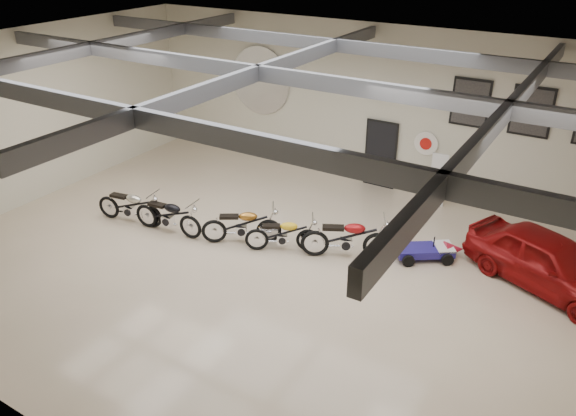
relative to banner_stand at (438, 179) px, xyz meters
The scene contains 18 objects.
floor 6.11m from the banner_stand, 114.52° to the right, with size 16.00×12.00×0.01m, color #C7B398.
ceiling 7.33m from the banner_stand, 114.52° to the right, with size 16.00×12.00×0.01m, color gray.
back_wall 3.04m from the banner_stand, 168.73° to the left, with size 16.00×0.02×5.00m, color beige.
left_wall 11.97m from the banner_stand, 152.37° to the right, with size 0.02×12.00×5.00m, color beige.
ceiling_beams 7.19m from the banner_stand, 114.52° to the right, with size 15.80×11.80×0.32m, color #53545A, non-canonical shape.
door 2.07m from the banner_stand, 167.37° to the left, with size 0.92×0.08×2.10m, color black.
logo_plaque 6.81m from the banner_stand, behind, with size 2.30×0.06×1.16m, color silver, non-canonical shape.
poster_left 2.34m from the banner_stand, 43.11° to the left, with size 1.05×0.08×1.35m, color black, non-canonical shape.
poster_mid 3.10m from the banner_stand, 12.40° to the left, with size 1.05×0.08×1.35m, color black, non-canonical shape.
oil_sign 1.13m from the banner_stand, 143.52° to the left, with size 0.72×0.10×0.72m, color white, non-canonical shape.
banner_stand is the anchor object (origin of this frame).
motorcycle_silver 8.87m from the banner_stand, 141.67° to the right, with size 2.05×0.63×1.07m, color silver, non-canonical shape.
motorcycle_black 7.80m from the banner_stand, 136.39° to the right, with size 2.07×0.64×1.08m, color silver, non-canonical shape.
motorcycle_gold 6.02m from the banner_stand, 127.33° to the right, with size 2.04×0.63×1.06m, color silver, non-canonical shape.
motorcycle_yellow 5.23m from the banner_stand, 118.90° to the right, with size 1.87×0.58×0.97m, color silver, non-canonical shape.
motorcycle_red 4.15m from the banner_stand, 103.82° to the right, with size 2.21×0.69×1.15m, color silver, non-canonical shape.
go_kart 3.14m from the banner_stand, 74.13° to the right, with size 1.72×0.78×0.62m, color navy, non-canonical shape.
vintage_car 4.46m from the banner_stand, 38.39° to the right, with size 3.85×1.55×1.31m, color maroon.
Camera 1 is at (6.58, -9.58, 7.47)m, focal length 35.00 mm.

